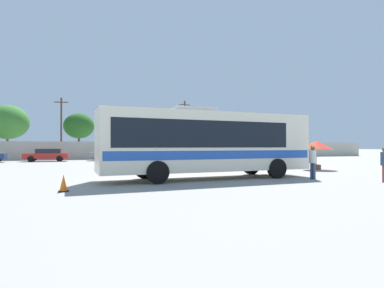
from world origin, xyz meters
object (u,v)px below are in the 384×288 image
(roadside_tree_left, at_px, (7,122))
(attendant_by_bus_door, at_px, (313,160))
(coach_bus_cream_blue, at_px, (206,141))
(utility_pole_far, at_px, (185,128))
(roadside_tree_midleft, at_px, (79,126))
(passenger_waiting_on_apron, at_px, (384,162))
(traffic_cone_on_apron, at_px, (64,183))
(utility_pole_near, at_px, (61,127))
(parked_car_third_grey, at_px, (108,154))
(vendor_umbrella_near_gate_red, at_px, (316,145))
(parked_car_second_red, at_px, (47,155))

(roadside_tree_left, bearing_deg, attendant_by_bus_door, -59.05)
(coach_bus_cream_blue, relative_size, utility_pole_far, 1.29)
(utility_pole_far, bearing_deg, roadside_tree_midleft, 170.04)
(passenger_waiting_on_apron, height_order, roadside_tree_midleft, roadside_tree_midleft)
(coach_bus_cream_blue, xyz_separation_m, utility_pole_far, (8.73, 30.73, 2.61))
(coach_bus_cream_blue, distance_m, roadside_tree_left, 36.88)
(coach_bus_cream_blue, height_order, traffic_cone_on_apron, coach_bus_cream_blue)
(utility_pole_near, relative_size, roadside_tree_midleft, 1.27)
(coach_bus_cream_blue, height_order, passenger_waiting_on_apron, coach_bus_cream_blue)
(passenger_waiting_on_apron, distance_m, parked_car_third_grey, 29.44)
(vendor_umbrella_near_gate_red, height_order, parked_car_third_grey, vendor_umbrella_near_gate_red)
(attendant_by_bus_door, bearing_deg, traffic_cone_on_apron, -177.25)
(attendant_by_bus_door, relative_size, parked_car_third_grey, 0.43)
(passenger_waiting_on_apron, relative_size, utility_pole_far, 0.19)
(coach_bus_cream_blue, bearing_deg, attendant_by_bus_door, -20.97)
(attendant_by_bus_door, xyz_separation_m, utility_pole_near, (-14.13, 32.83, 3.36))
(traffic_cone_on_apron, bearing_deg, vendor_umbrella_near_gate_red, 19.26)
(passenger_waiting_on_apron, xyz_separation_m, roadside_tree_midleft, (-13.95, 37.78, 3.73))
(passenger_waiting_on_apron, bearing_deg, utility_pole_near, 114.71)
(coach_bus_cream_blue, xyz_separation_m, passenger_waiting_on_apron, (7.22, -4.33, -1.00))
(vendor_umbrella_near_gate_red, distance_m, traffic_cone_on_apron, 17.67)
(utility_pole_near, height_order, utility_pole_far, utility_pole_far)
(passenger_waiting_on_apron, relative_size, parked_car_second_red, 0.36)
(utility_pole_near, bearing_deg, parked_car_third_grey, -53.65)
(coach_bus_cream_blue, xyz_separation_m, utility_pole_near, (-8.97, 30.86, 2.40))
(attendant_by_bus_door, bearing_deg, parked_car_second_red, 121.10)
(vendor_umbrella_near_gate_red, height_order, traffic_cone_on_apron, vendor_umbrella_near_gate_red)
(passenger_waiting_on_apron, bearing_deg, parked_car_third_grey, 110.95)
(passenger_waiting_on_apron, bearing_deg, utility_pole_far, 87.53)
(roadside_tree_midleft, distance_m, traffic_cone_on_apron, 36.26)
(coach_bus_cream_blue, height_order, parked_car_third_grey, coach_bus_cream_blue)
(roadside_tree_left, distance_m, roadside_tree_midleft, 9.18)
(parked_car_second_red, distance_m, traffic_cone_on_apron, 25.76)
(roadside_tree_left, bearing_deg, traffic_cone_on_apron, -75.51)
(attendant_by_bus_door, height_order, traffic_cone_on_apron, attendant_by_bus_door)
(passenger_waiting_on_apron, distance_m, utility_pole_far, 35.28)
(coach_bus_cream_blue, xyz_separation_m, attendant_by_bus_door, (5.15, -1.97, -0.96))
(parked_car_third_grey, xyz_separation_m, traffic_cone_on_apron, (-3.37, -25.70, -0.48))
(utility_pole_far, height_order, traffic_cone_on_apron, utility_pole_far)
(passenger_waiting_on_apron, xyz_separation_m, vendor_umbrella_near_gate_red, (2.72, 7.60, 0.80))
(attendant_by_bus_door, relative_size, utility_pole_far, 0.20)
(roadside_tree_left, xyz_separation_m, roadside_tree_midleft, (9.17, 0.31, -0.30))
(parked_car_third_grey, bearing_deg, attendant_by_bus_door, -71.39)
(attendant_by_bus_door, distance_m, roadside_tree_midleft, 37.55)
(vendor_umbrella_near_gate_red, height_order, utility_pole_near, utility_pole_near)
(parked_car_third_grey, distance_m, roadside_tree_left, 16.60)
(utility_pole_far, bearing_deg, passenger_waiting_on_apron, -92.47)
(coach_bus_cream_blue, xyz_separation_m, roadside_tree_left, (-15.90, 33.14, 3.03))
(parked_car_second_red, xyz_separation_m, utility_pole_near, (0.95, 7.85, 3.59))
(coach_bus_cream_blue, height_order, attendant_by_bus_door, coach_bus_cream_blue)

